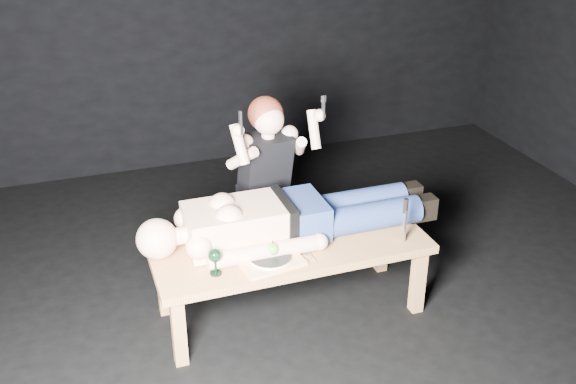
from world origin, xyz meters
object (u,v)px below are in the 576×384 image
object	(u,v)px
table	(291,278)
kneeling_woman	(261,178)
lying_man	(293,212)
serving_tray	(270,261)
goblet	(215,262)
carving_knife	(404,220)

from	to	relation	value
table	kneeling_woman	world-z (taller)	kneeling_woman
lying_man	kneeling_woman	size ratio (longest dim) A/B	1.39
lying_man	serving_tray	size ratio (longest dim) A/B	5.01
lying_man	goblet	bearing A→B (deg)	-153.56
table	goblet	bearing A→B (deg)	-162.21
table	kneeling_woman	size ratio (longest dim) A/B	1.30
serving_tray	carving_knife	bearing A→B (deg)	-2.66
serving_tray	lying_man	bearing A→B (deg)	48.61
kneeling_woman	goblet	bearing A→B (deg)	-131.27
kneeling_woman	carving_knife	size ratio (longest dim) A/B	4.42
serving_tray	carving_knife	xyz separation A→B (m)	(0.76, -0.04, 0.12)
carving_knife	table	bearing A→B (deg)	163.73
lying_man	serving_tray	bearing A→B (deg)	-131.68
serving_tray	carving_knife	world-z (taller)	carving_knife
lying_man	carving_knife	world-z (taller)	lying_man
kneeling_woman	carving_knife	bearing A→B (deg)	-61.11
lying_man	goblet	size ratio (longest dim) A/B	11.10
lying_man	serving_tray	distance (m)	0.35
table	kneeling_woman	xyz separation A→B (m)	(0.01, 0.59, 0.36)
kneeling_woman	goblet	xyz separation A→B (m)	(-0.47, -0.74, -0.06)
lying_man	goblet	xyz separation A→B (m)	(-0.51, -0.26, -0.07)
lying_man	goblet	world-z (taller)	lying_man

